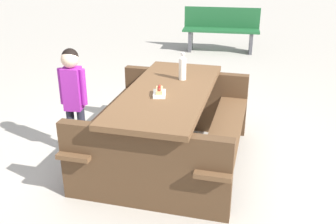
{
  "coord_description": "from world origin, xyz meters",
  "views": [
    {
      "loc": [
        3.39,
        0.48,
        1.99
      ],
      "look_at": [
        0.0,
        0.0,
        0.52
      ],
      "focal_mm": 41.88,
      "sensor_mm": 36.0,
      "label": 1
    }
  ],
  "objects_px": {
    "soda_bottle": "(183,67)",
    "park_bench_near": "(221,29)",
    "picnic_table": "(168,120)",
    "child_in_coat": "(73,89)",
    "hotdog_tray": "(159,92)"
  },
  "relations": [
    {
      "from": "park_bench_near",
      "to": "picnic_table",
      "type": "bearing_deg",
      "value": -5.46
    },
    {
      "from": "soda_bottle",
      "to": "child_in_coat",
      "type": "distance_m",
      "value": 1.09
    },
    {
      "from": "soda_bottle",
      "to": "child_in_coat",
      "type": "bearing_deg",
      "value": -73.51
    },
    {
      "from": "hotdog_tray",
      "to": "child_in_coat",
      "type": "bearing_deg",
      "value": -101.17
    },
    {
      "from": "soda_bottle",
      "to": "park_bench_near",
      "type": "relative_size",
      "value": 0.18
    },
    {
      "from": "soda_bottle",
      "to": "park_bench_near",
      "type": "distance_m",
      "value": 4.22
    },
    {
      "from": "soda_bottle",
      "to": "child_in_coat",
      "type": "height_order",
      "value": "child_in_coat"
    },
    {
      "from": "hotdog_tray",
      "to": "child_in_coat",
      "type": "height_order",
      "value": "child_in_coat"
    },
    {
      "from": "picnic_table",
      "to": "soda_bottle",
      "type": "bearing_deg",
      "value": 162.77
    },
    {
      "from": "hotdog_tray",
      "to": "child_in_coat",
      "type": "xyz_separation_m",
      "value": [
        -0.17,
        -0.88,
        -0.08
      ]
    },
    {
      "from": "picnic_table",
      "to": "soda_bottle",
      "type": "relative_size",
      "value": 7.06
    },
    {
      "from": "picnic_table",
      "to": "park_bench_near",
      "type": "relative_size",
      "value": 1.29
    },
    {
      "from": "soda_bottle",
      "to": "hotdog_tray",
      "type": "height_order",
      "value": "soda_bottle"
    },
    {
      "from": "picnic_table",
      "to": "park_bench_near",
      "type": "xyz_separation_m",
      "value": [
        -4.51,
        0.43,
        0.0
      ]
    },
    {
      "from": "child_in_coat",
      "to": "park_bench_near",
      "type": "xyz_separation_m",
      "value": [
        -4.49,
        1.37,
        -0.26
      ]
    }
  ]
}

